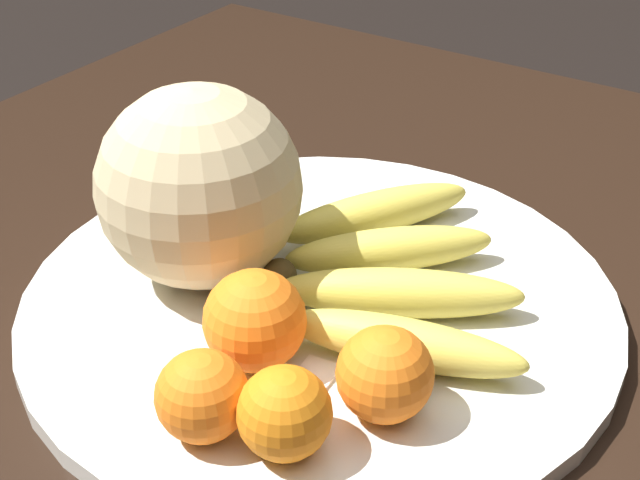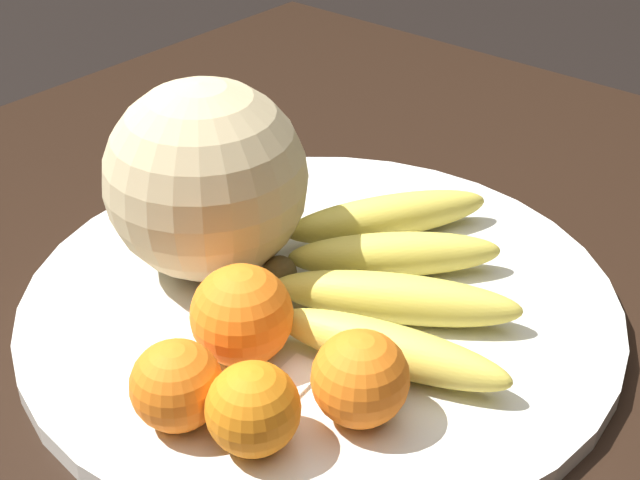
{
  "view_description": "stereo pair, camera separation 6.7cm",
  "coord_description": "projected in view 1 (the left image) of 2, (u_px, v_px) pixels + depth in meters",
  "views": [
    {
      "loc": [
        -0.4,
        -0.34,
        1.2
      ],
      "look_at": [
        0.07,
        -0.02,
        0.83
      ],
      "focal_mm": 50.0,
      "sensor_mm": 36.0,
      "label": 1
    },
    {
      "loc": [
        -0.36,
        -0.39,
        1.2
      ],
      "look_at": [
        0.07,
        -0.02,
        0.83
      ],
      "focal_mm": 50.0,
      "sensor_mm": 36.0,
      "label": 2
    }
  ],
  "objects": [
    {
      "name": "produce_tag",
      "position": [
        301.0,
        393.0,
        0.6
      ],
      "size": [
        0.08,
        0.03,
        0.0
      ],
      "rotation": [
        0.0,
        0.0,
        0.11
      ],
      "color": "white",
      "rests_on": "fruit_bowl"
    },
    {
      "name": "orange_mid_center",
      "position": [
        255.0,
        320.0,
        0.61
      ],
      "size": [
        0.07,
        0.07,
        0.07
      ],
      "color": "orange",
      "rests_on": "fruit_bowl"
    },
    {
      "name": "banana_bunch",
      "position": [
        389.0,
        270.0,
        0.7
      ],
      "size": [
        0.27,
        0.26,
        0.04
      ],
      "rotation": [
        0.0,
        0.0,
        5.35
      ],
      "color": "#473819",
      "rests_on": "fruit_bowl"
    },
    {
      "name": "melon",
      "position": [
        199.0,
        186.0,
        0.68
      ],
      "size": [
        0.16,
        0.16,
        0.16
      ],
      "color": "#C6B284",
      "rests_on": "fruit_bowl"
    },
    {
      "name": "kitchen_table",
      "position": [
        244.0,
        445.0,
        0.72
      ],
      "size": [
        1.3,
        1.03,
        0.77
      ],
      "color": "black",
      "rests_on": "ground_plane"
    },
    {
      "name": "orange_front_right",
      "position": [
        202.0,
        396.0,
        0.56
      ],
      "size": [
        0.06,
        0.06,
        0.06
      ],
      "color": "orange",
      "rests_on": "fruit_bowl"
    },
    {
      "name": "fruit_bowl",
      "position": [
        320.0,
        301.0,
        0.71
      ],
      "size": [
        0.47,
        0.47,
        0.02
      ],
      "color": "silver",
      "rests_on": "kitchen_table"
    },
    {
      "name": "orange_back_left",
      "position": [
        385.0,
        374.0,
        0.57
      ],
      "size": [
        0.06,
        0.06,
        0.06
      ],
      "color": "orange",
      "rests_on": "fruit_bowl"
    },
    {
      "name": "orange_front_left",
      "position": [
        284.0,
        413.0,
        0.55
      ],
      "size": [
        0.06,
        0.06,
        0.06
      ],
      "color": "orange",
      "rests_on": "fruit_bowl"
    }
  ]
}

